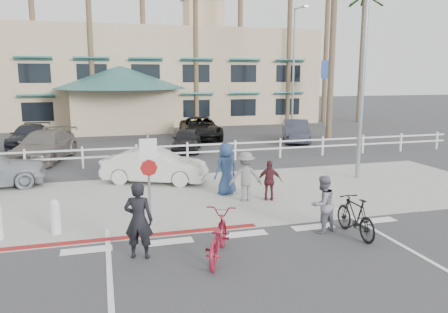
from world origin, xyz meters
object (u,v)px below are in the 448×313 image
object	(u,v)px
car_white_sedan	(155,166)
bike_black	(355,216)
bike_red	(218,236)
sign_post	(149,174)

from	to	relation	value
car_white_sedan	bike_black	bearing A→B (deg)	-125.73
bike_red	bike_black	world-z (taller)	bike_red
bike_black	car_white_sedan	bearing A→B (deg)	-59.08
bike_black	sign_post	bearing A→B (deg)	-25.92
sign_post	bike_red	bearing A→B (deg)	-67.02
sign_post	bike_black	world-z (taller)	sign_post
car_white_sedan	sign_post	bearing A→B (deg)	-165.13
bike_black	car_white_sedan	xyz separation A→B (m)	(-4.32, 7.25, 0.13)
bike_red	car_white_sedan	size ratio (longest dim) A/B	0.51
sign_post	bike_red	size ratio (longest dim) A/B	1.41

